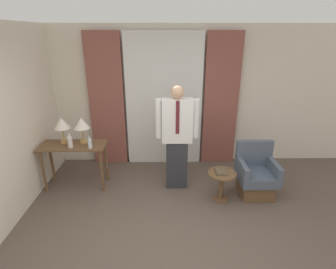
# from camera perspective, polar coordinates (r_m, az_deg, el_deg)

# --- Properties ---
(ground_plane) EXTENTS (16.00, 16.00, 0.00)m
(ground_plane) POSITION_cam_1_polar(r_m,az_deg,el_deg) (3.47, -0.73, -25.83)
(ground_plane) COLOR brown
(wall_back) EXTENTS (10.00, 0.06, 2.70)m
(wall_back) POSITION_cam_1_polar(r_m,az_deg,el_deg) (5.21, -0.92, 8.13)
(wall_back) COLOR silver
(wall_back) RESTS_ON ground_plane
(curtain_sheer_center) EXTENTS (1.46, 0.06, 2.58)m
(curtain_sheer_center) POSITION_cam_1_polar(r_m,az_deg,el_deg) (5.10, -0.91, 7.14)
(curtain_sheer_center) COLOR white
(curtain_sheer_center) RESTS_ON ground_plane
(curtain_drape_left) EXTENTS (0.67, 0.06, 2.58)m
(curtain_drape_left) POSITION_cam_1_polar(r_m,az_deg,el_deg) (5.22, -13.23, 6.90)
(curtain_drape_left) COLOR brown
(curtain_drape_left) RESTS_ON ground_plane
(curtain_drape_right) EXTENTS (0.67, 0.06, 2.58)m
(curtain_drape_right) POSITION_cam_1_polar(r_m,az_deg,el_deg) (5.22, 11.42, 7.05)
(curtain_drape_right) COLOR brown
(curtain_drape_right) RESTS_ON ground_plane
(desk) EXTENTS (1.09, 0.47, 0.80)m
(desk) POSITION_cam_1_polar(r_m,az_deg,el_deg) (4.72, -19.82, -3.69)
(desk) COLOR brown
(desk) RESTS_ON ground_plane
(table_lamp_left) EXTENTS (0.26, 0.26, 0.44)m
(table_lamp_left) POSITION_cam_1_polar(r_m,az_deg,el_deg) (4.68, -22.14, 2.08)
(table_lamp_left) COLOR tan
(table_lamp_left) RESTS_ON desk
(table_lamp_right) EXTENTS (0.26, 0.26, 0.44)m
(table_lamp_right) POSITION_cam_1_polar(r_m,az_deg,el_deg) (4.57, -18.32, 2.15)
(table_lamp_right) COLOR tan
(table_lamp_right) RESTS_ON desk
(bottle_near_edge) EXTENTS (0.07, 0.07, 0.20)m
(bottle_near_edge) POSITION_cam_1_polar(r_m,az_deg,el_deg) (4.41, -16.68, -1.84)
(bottle_near_edge) COLOR silver
(bottle_near_edge) RESTS_ON desk
(bottle_by_lamp) EXTENTS (0.08, 0.08, 0.23)m
(bottle_by_lamp) POSITION_cam_1_polar(r_m,az_deg,el_deg) (4.53, -20.58, -1.53)
(bottle_by_lamp) COLOR silver
(bottle_by_lamp) RESTS_ON desk
(person) EXTENTS (0.71, 0.23, 1.78)m
(person) POSITION_cam_1_polar(r_m,az_deg,el_deg) (4.31, 1.93, -0.18)
(person) COLOR #2D2D33
(person) RESTS_ON ground_plane
(armchair) EXTENTS (0.60, 0.59, 0.87)m
(armchair) POSITION_cam_1_polar(r_m,az_deg,el_deg) (4.63, 18.53, -8.54)
(armchair) COLOR brown
(armchair) RESTS_ON ground_plane
(side_table) EXTENTS (0.45, 0.45, 0.49)m
(side_table) POSITION_cam_1_polar(r_m,az_deg,el_deg) (4.31, 11.52, -9.95)
(side_table) COLOR brown
(side_table) RESTS_ON ground_plane
(book) EXTENTS (0.16, 0.24, 0.03)m
(book) POSITION_cam_1_polar(r_m,az_deg,el_deg) (4.23, 11.34, -7.88)
(book) COLOR brown
(book) RESTS_ON side_table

